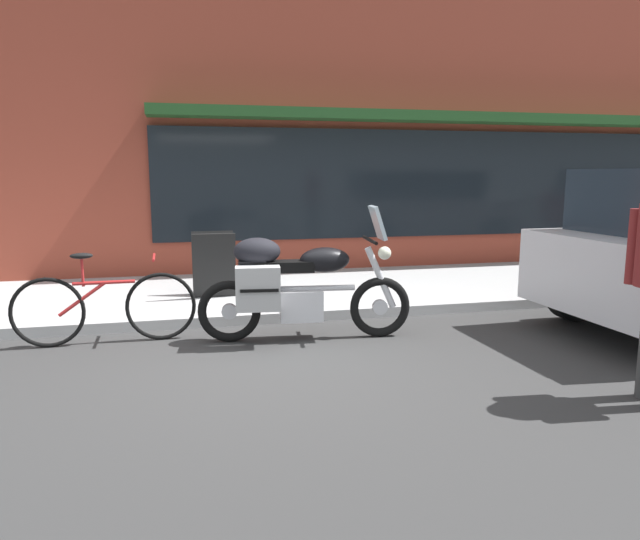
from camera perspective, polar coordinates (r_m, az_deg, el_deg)
ground_plane at (r=5.61m, az=-4.54°, el=-8.55°), size 80.00×80.00×0.00m
storefront_building at (r=11.49m, az=18.96°, el=19.17°), size 18.22×0.90×7.71m
touring_motorcycle at (r=6.02m, az=-2.58°, el=-1.34°), size 2.23×0.62×1.40m
parked_bicycle at (r=6.34m, az=-20.31°, el=-3.38°), size 1.81×0.48×0.95m
sandwich_board_sign at (r=7.77m, az=-10.35°, el=0.54°), size 0.55×0.40×0.85m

